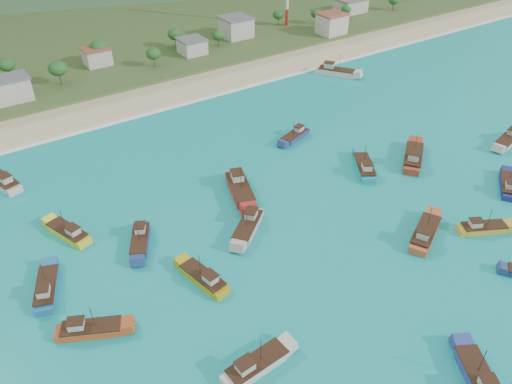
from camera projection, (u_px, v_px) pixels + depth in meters
ground at (325, 246)px, 92.65m from camera, size 600.00×600.00×0.00m
beach at (149, 97)px, 146.17m from camera, size 400.00×18.00×1.20m
land at (82, 41)px, 187.49m from camera, size 400.00×110.00×2.40m
surf_line at (163, 109)px, 139.73m from camera, size 400.00×2.50×0.08m
village at (157, 50)px, 165.54m from camera, size 214.10×33.06×7.09m
vegetation at (107, 58)px, 158.30m from camera, size 278.14×25.42×7.95m
boat_0 at (240, 189)px, 105.87m from camera, size 7.73×13.37×7.58m
boat_1 at (68, 233)px, 94.57m from camera, size 6.25×10.59×6.01m
boat_2 at (204, 279)px, 84.72m from camera, size 4.90×10.52×5.99m
boat_4 at (479, 380)px, 68.73m from camera, size 8.28×11.16×6.50m
boat_6 at (482, 228)px, 95.82m from camera, size 9.65×6.77×5.56m
boat_7 at (508, 186)px, 107.47m from camera, size 9.87×8.51×5.98m
boat_9 at (364, 168)px, 113.28m from camera, size 8.70×11.07×6.53m
boat_11 at (90, 330)px, 75.92m from camera, size 10.24×7.07×5.89m
boat_13 at (413, 158)px, 116.41m from camera, size 12.34×10.74×7.51m
boat_15 at (425, 234)px, 94.14m from camera, size 11.83×8.25×6.82m
boat_17 at (295, 136)px, 125.64m from camera, size 9.85×5.61×5.58m
boat_18 at (3, 182)px, 108.56m from camera, size 6.30×11.64×6.60m
boat_19 at (336, 72)px, 159.50m from camera, size 10.21×12.52×7.46m
boat_21 at (256, 366)px, 70.69m from camera, size 10.60×3.75×6.16m
boat_23 at (248, 227)px, 95.96m from camera, size 10.52×9.37×6.45m
boat_24 at (140, 241)px, 92.77m from camera, size 7.26×10.19×5.89m
boat_25 at (508, 140)px, 123.63m from camera, size 11.15×5.45×6.33m
boat_29 at (47, 289)px, 82.74m from camera, size 6.54×10.80×6.14m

